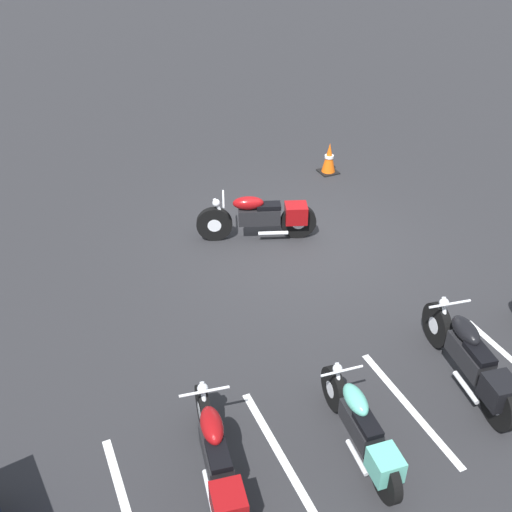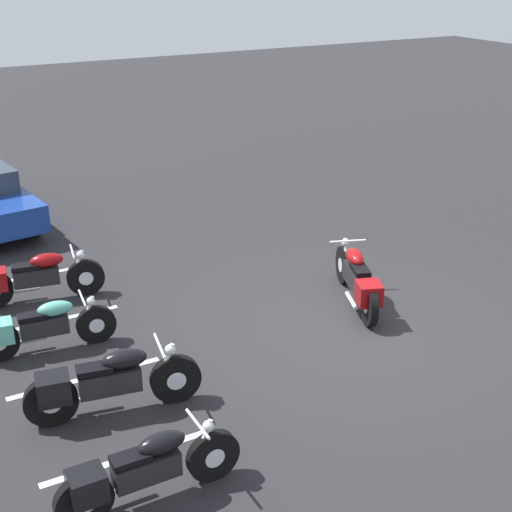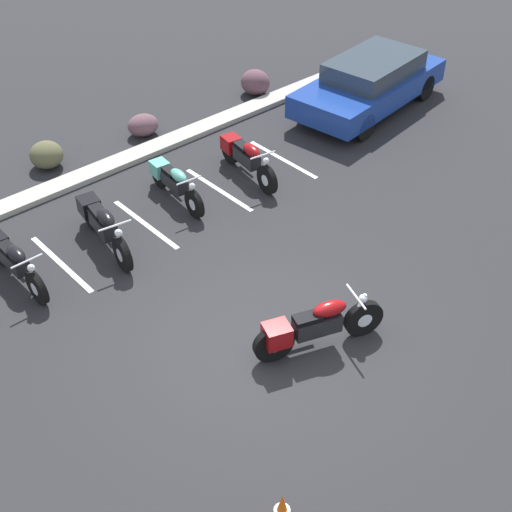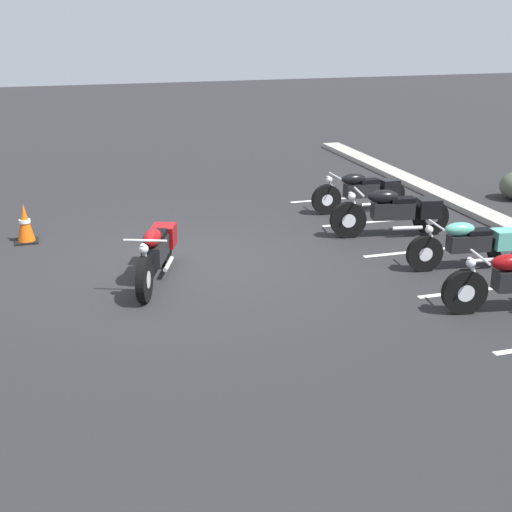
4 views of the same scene
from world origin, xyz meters
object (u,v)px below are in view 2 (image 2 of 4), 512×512
parked_bike_2 (40,327)px  parked_bike_1 (105,383)px  motorcycle_maroon_featured (358,279)px  parked_bike_0 (141,471)px  parked_bike_3 (33,277)px

parked_bike_2 → parked_bike_1: bearing=-73.3°
parked_bike_1 → parked_bike_2: parked_bike_1 is taller
motorcycle_maroon_featured → parked_bike_0: bearing=140.1°
parked_bike_2 → parked_bike_3: parked_bike_3 is taller
parked_bike_0 → parked_bike_2: parked_bike_0 is taller
parked_bike_0 → parked_bike_1: 1.72m
parked_bike_0 → parked_bike_3: bearing=89.0°
motorcycle_maroon_featured → parked_bike_3: (2.63, 4.59, -0.02)m
parked_bike_2 → parked_bike_0: bearing=-80.8°
motorcycle_maroon_featured → parked_bike_2: bearing=99.5°
parked_bike_3 → parked_bike_0: bearing=-81.5°
parked_bike_1 → motorcycle_maroon_featured: bearing=21.5°
parked_bike_0 → parked_bike_1: size_ratio=0.93×
parked_bike_0 → parked_bike_3: (5.29, -0.07, 0.01)m
parked_bike_2 → parked_bike_3: bearing=87.0°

